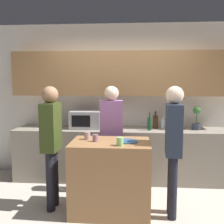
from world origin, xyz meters
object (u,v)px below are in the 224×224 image
object	(u,v)px
bottle_2	(163,124)
cup_0	(87,136)
toaster	(55,122)
bottle_1	(155,122)
cup_2	(120,141)
person_center	(173,140)
potted_plant	(197,118)
bottle_4	(177,122)
microwave	(86,119)
person_right	(51,137)
bottle_0	(150,123)
plate_on_island	(128,141)
person_left	(112,130)
bottle_3	(171,123)
cup_1	(95,138)

from	to	relation	value
bottle_2	cup_0	xyz separation A→B (m)	(-1.12, -1.12, 0.01)
toaster	bottle_1	size ratio (longest dim) A/B	0.87
cup_2	person_center	distance (m)	0.67
potted_plant	bottle_4	world-z (taller)	potted_plant
microwave	toaster	world-z (taller)	microwave
bottle_1	bottle_2	distance (m)	0.14
bottle_1	bottle_4	distance (m)	0.36
microwave	person_right	world-z (taller)	person_right
bottle_0	cup_0	distance (m)	1.30
potted_plant	plate_on_island	bearing A→B (deg)	-134.18
bottle_1	person_left	xyz separation A→B (m)	(-0.71, -0.66, -0.04)
bottle_0	person_left	xyz separation A→B (m)	(-0.60, -0.46, -0.04)
bottle_2	person_left	bearing A→B (deg)	-143.24
bottle_3	cup_1	size ratio (longest dim) A/B	3.45
person_left	person_center	distance (m)	1.05
bottle_3	cup_1	xyz separation A→B (m)	(-1.12, -1.12, -0.03)
toaster	cup_2	size ratio (longest dim) A/B	2.53
bottle_0	cup_1	bearing A→B (deg)	-125.37
microwave	toaster	xyz separation A→B (m)	(-0.55, 0.00, -0.06)
bottle_1	person_left	bearing A→B (deg)	-137.21
bottle_2	cup_2	bearing A→B (deg)	-115.33
bottle_3	person_right	xyz separation A→B (m)	(-1.71, -1.08, -0.04)
bottle_0	person_center	world-z (taller)	person_center
bottle_0	cup_1	xyz separation A→B (m)	(-0.75, -1.06, -0.02)
cup_1	person_right	xyz separation A→B (m)	(-0.59, 0.04, -0.01)
plate_on_island	cup_1	bearing A→B (deg)	-178.19
bottle_4	cup_1	bearing A→B (deg)	-135.95
bottle_1	cup_2	distance (m)	1.55
plate_on_island	bottle_1	bearing A→B (deg)	69.86
bottle_3	person_right	size ratio (longest dim) A/B	0.19
microwave	potted_plant	size ratio (longest dim) A/B	1.32
person_right	cup_0	bearing A→B (deg)	100.12
cup_1	person_center	distance (m)	0.98
bottle_3	cup_0	size ratio (longest dim) A/B	3.14
bottle_2	cup_2	size ratio (longest dim) A/B	2.15
potted_plant	person_left	xyz separation A→B (m)	(-1.38, -0.57, -0.12)
microwave	bottle_2	world-z (taller)	microwave
bottle_2	person_left	size ratio (longest dim) A/B	0.14
bottle_2	toaster	bearing A→B (deg)	-178.30
bottle_4	bottle_0	bearing A→B (deg)	-165.60
bottle_4	person_center	world-z (taller)	person_center
microwave	bottle_3	world-z (taller)	bottle_3
bottle_0	person_center	xyz separation A→B (m)	(0.22, -1.11, -0.03)
person_center	bottle_1	bearing A→B (deg)	9.05
potted_plant	bottle_3	size ratio (longest dim) A/B	1.26
bottle_4	person_center	distance (m)	1.26
bottle_1	person_right	xyz separation A→B (m)	(-1.46, -1.22, -0.03)
bottle_1	person_center	size ratio (longest dim) A/B	0.18
person_center	bottle_2	bearing A→B (deg)	3.36
plate_on_island	person_center	size ratio (longest dim) A/B	0.16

